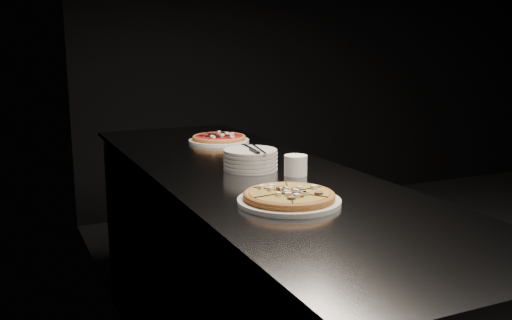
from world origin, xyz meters
name	(u,v)px	position (x,y,z in m)	size (l,w,h in m)	color
wall_left	(151,42)	(-2.50, 0.00, 1.40)	(0.02, 5.00, 2.80)	black
wall_back	(353,43)	(0.00, 2.50, 1.40)	(5.00, 0.02, 2.80)	black
counter	(252,284)	(-2.13, 0.00, 0.46)	(0.74, 2.44, 0.92)	slate
pizza_mushroom	(289,197)	(-2.21, -0.46, 0.94)	(0.32, 0.32, 0.04)	silver
pizza_tomato	(219,139)	(-2.02, 0.65, 0.94)	(0.33, 0.33, 0.03)	silver
plate_stack	(250,159)	(-2.12, 0.03, 0.96)	(0.21, 0.21, 0.08)	silver
cutlery	(254,149)	(-2.11, 0.01, 1.00)	(0.09, 0.22, 0.01)	silver
ramekin	(296,165)	(-2.01, -0.13, 0.96)	(0.09, 0.09, 0.07)	white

